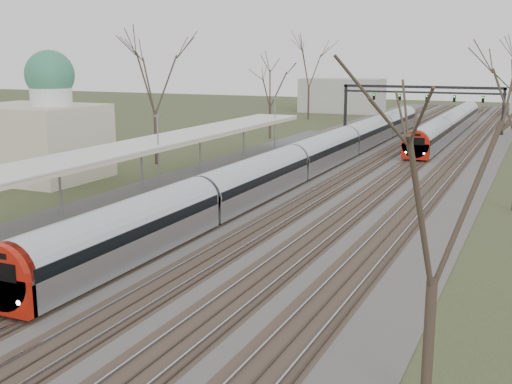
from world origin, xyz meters
TOP-DOWN VIEW (x-y plane):
  - track_bed at (0.26, 55.00)m, footprint 24.00×160.00m
  - platform at (-9.05, 37.50)m, footprint 3.50×69.00m
  - canopy at (-9.05, 32.99)m, footprint 4.10×50.00m
  - dome_building at (-21.71, 38.00)m, footprint 10.00×8.00m
  - signal_gantry at (0.29, 84.99)m, footprint 21.00×0.59m
  - tree_west_far at (-17.00, 48.00)m, footprint 5.50×5.50m
  - tree_east_near at (13.00, 15.00)m, footprint 4.50×4.50m
  - train_near at (-2.50, 52.49)m, footprint 2.62×75.21m
  - train_far at (4.50, 81.27)m, footprint 2.62×45.21m

SIDE VIEW (x-z plane):
  - track_bed at x=0.26m, z-range -0.05..0.17m
  - platform at x=-9.05m, z-range 0.00..1.00m
  - train_near at x=-2.50m, z-range -0.05..3.00m
  - train_far at x=4.50m, z-range -0.05..3.00m
  - dome_building at x=-21.71m, z-range -1.43..8.87m
  - canopy at x=-9.05m, z-range 2.37..5.48m
  - signal_gantry at x=0.29m, z-range 1.87..7.95m
  - tree_east_near at x=13.00m, z-range 1.92..11.19m
  - tree_west_far at x=-17.00m, z-range 2.35..13.68m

